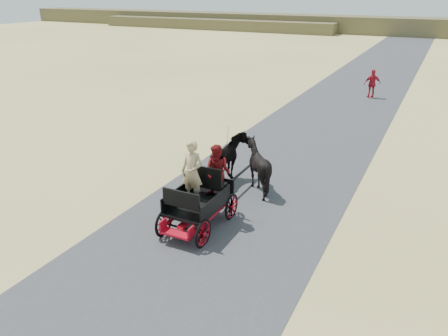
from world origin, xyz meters
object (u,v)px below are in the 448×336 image
at_px(horse_left, 228,161).
at_px(pedestrian, 372,84).
at_px(carriage, 199,215).
at_px(horse_right, 258,166).

distance_m(horse_left, pedestrian, 15.61).
distance_m(carriage, horse_right, 3.09).
xyz_separation_m(carriage, pedestrian, (1.69, 18.45, 0.50)).
bearing_deg(horse_right, pedestrian, -94.23).
relative_size(horse_right, pedestrian, 0.98).
relative_size(carriage, pedestrian, 1.39).
bearing_deg(horse_right, horse_left, 0.00).
distance_m(horse_right, pedestrian, 15.49).
height_order(horse_left, horse_right, horse_right).
xyz_separation_m(horse_right, pedestrian, (1.14, 15.45, 0.01)).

